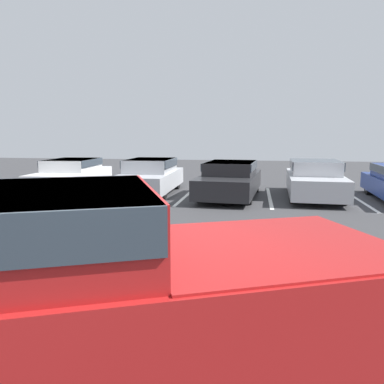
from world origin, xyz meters
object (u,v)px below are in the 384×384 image
pickup_truck (60,292)px  parked_sedan_c (230,178)px  parked_sedan_a (72,175)px  parked_sedan_b (150,175)px  parked_sedan_d (314,178)px

pickup_truck → parked_sedan_c: (0.70, 10.36, -0.21)m
pickup_truck → parked_sedan_c: size_ratio=1.35×
parked_sedan_a → parked_sedan_c: (6.03, -0.19, -0.01)m
parked_sedan_a → parked_sedan_c: parked_sedan_a is taller
pickup_truck → parked_sedan_b: pickup_truck is taller
parked_sedan_b → parked_sedan_d: bearing=88.4°
pickup_truck → parked_sedan_a: size_ratio=1.40×
pickup_truck → parked_sedan_a: bearing=93.1°
pickup_truck → parked_sedan_a: pickup_truck is taller
parked_sedan_b → parked_sedan_c: (3.01, -0.40, -0.02)m
parked_sedan_c → parked_sedan_d: 2.90m
pickup_truck → parked_sedan_d: (3.57, 10.71, -0.19)m
pickup_truck → parked_sedan_b: bearing=78.4°
parked_sedan_a → parked_sedan_d: parked_sedan_d is taller
pickup_truck → parked_sedan_b: size_ratio=1.44×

